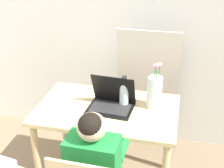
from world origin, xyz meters
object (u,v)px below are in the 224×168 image
Objects in this scene: flower_vase at (154,91)px; water_bottle at (124,92)px; person_seated at (96,167)px; laptop at (112,100)px.

flower_vase reaches higher than water_bottle.
person_seated is 0.73m from flower_vase.
water_bottle is (0.08, 0.05, 0.05)m from laptop.
laptop is 0.11m from water_bottle.
flower_vase is (0.26, 0.64, 0.20)m from person_seated.
laptop reaches higher than water_bottle.
person_seated reaches higher than water_bottle.
person_seated is at bearing -82.60° from laptop.
laptop is 0.94× the size of flower_vase.
water_bottle is at bearing -175.10° from flower_vase.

